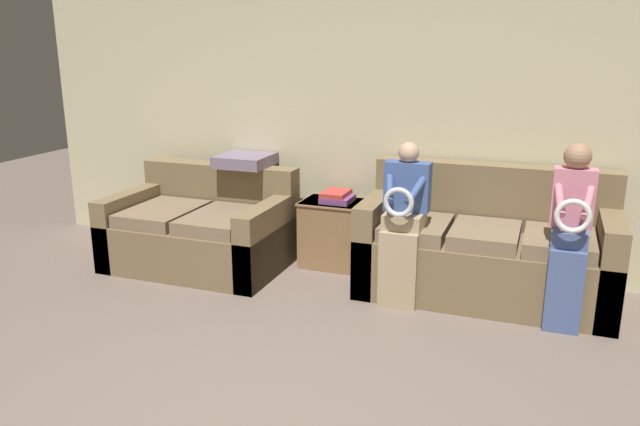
% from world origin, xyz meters
% --- Properties ---
extents(wall_back, '(6.88, 0.06, 2.55)m').
position_xyz_m(wall_back, '(0.00, 3.14, 1.27)').
color(wall_back, beige).
rests_on(wall_back, ground_plane).
extents(couch_main, '(1.84, 0.86, 0.96)m').
position_xyz_m(couch_main, '(0.82, 2.69, 0.35)').
color(couch_main, brown).
rests_on(couch_main, ground_plane).
extents(couch_side, '(1.46, 0.98, 0.82)m').
position_xyz_m(couch_side, '(-1.55, 2.53, 0.30)').
color(couch_side, brown).
rests_on(couch_side, ground_plane).
extents(child_left_seated, '(0.33, 0.36, 1.18)m').
position_xyz_m(child_left_seated, '(0.26, 2.33, 0.64)').
color(child_left_seated, tan).
rests_on(child_left_seated, ground_plane).
extents(child_right_seated, '(0.27, 0.38, 1.24)m').
position_xyz_m(child_right_seated, '(1.38, 2.34, 0.70)').
color(child_right_seated, '#475B8E').
rests_on(child_right_seated, ground_plane).
extents(side_shelf, '(0.60, 0.41, 0.57)m').
position_xyz_m(side_shelf, '(-0.44, 2.89, 0.29)').
color(side_shelf, olive).
rests_on(side_shelf, ground_plane).
extents(book_stack, '(0.25, 0.28, 0.09)m').
position_xyz_m(book_stack, '(-0.44, 2.88, 0.62)').
color(book_stack, '#7A4284').
rests_on(book_stack, side_shelf).
extents(throw_pillow, '(0.44, 0.44, 0.10)m').
position_xyz_m(throw_pillow, '(-1.29, 2.88, 0.87)').
color(throw_pillow, slate).
rests_on(throw_pillow, couch_side).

